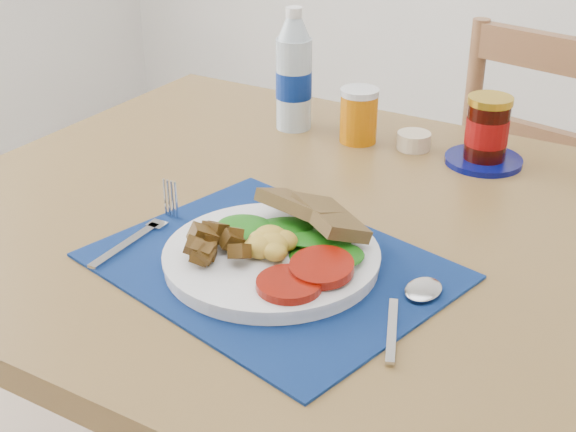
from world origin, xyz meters
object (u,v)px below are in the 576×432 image
object	(u,v)px
water_bottle	(294,76)
juice_glass	(359,117)
jam_on_saucer	(487,134)
breakfast_plate	(266,252)
chair_far	(562,185)

from	to	relation	value
water_bottle	juice_glass	bearing A→B (deg)	-0.26
water_bottle	jam_on_saucer	bearing A→B (deg)	2.92
breakfast_plate	water_bottle	size ratio (longest dim) A/B	1.24
jam_on_saucer	water_bottle	bearing A→B (deg)	-177.08
jam_on_saucer	juice_glass	bearing A→B (deg)	-175.21
breakfast_plate	water_bottle	world-z (taller)	water_bottle
chair_far	water_bottle	bearing A→B (deg)	59.27
water_bottle	chair_far	bearing A→B (deg)	47.90
water_bottle	breakfast_plate	bearing A→B (deg)	-63.70
water_bottle	juice_glass	world-z (taller)	water_bottle
chair_far	water_bottle	size ratio (longest dim) A/B	5.07
breakfast_plate	juice_glass	bearing A→B (deg)	121.23
chair_far	breakfast_plate	size ratio (longest dim) A/B	4.08
juice_glass	chair_far	bearing A→B (deg)	58.55
breakfast_plate	jam_on_saucer	world-z (taller)	jam_on_saucer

